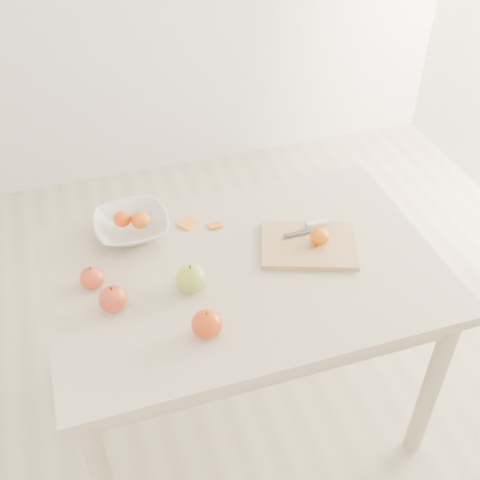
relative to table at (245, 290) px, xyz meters
name	(u,v)px	position (x,y,z in m)	size (l,w,h in m)	color
ground	(244,408)	(0.00, 0.00, -0.65)	(3.50, 3.50, 0.00)	#C6B293
table	(245,290)	(0.00, 0.00, 0.00)	(1.20, 0.80, 0.75)	#C0AD91
cutting_board	(309,245)	(0.22, 0.03, 0.11)	(0.30, 0.22, 0.02)	tan
board_tangerine	(319,237)	(0.25, 0.02, 0.14)	(0.06, 0.06, 0.05)	#C75F07
fruit_bowl	(132,226)	(-0.30, 0.27, 0.13)	(0.24, 0.24, 0.06)	silver
bowl_tangerine_near	(122,219)	(-0.33, 0.28, 0.16)	(0.06, 0.06, 0.05)	#DD4307
bowl_tangerine_far	(141,220)	(-0.27, 0.26, 0.16)	(0.06, 0.06, 0.05)	#C75E07
orange_peel_a	(188,224)	(-0.12, 0.26, 0.10)	(0.06, 0.04, 0.00)	orange
orange_peel_b	(215,226)	(-0.03, 0.22, 0.10)	(0.04, 0.04, 0.00)	orange
paring_knife	(314,225)	(0.27, 0.10, 0.12)	(0.17, 0.05, 0.01)	white
apple_green	(191,278)	(-0.18, -0.04, 0.14)	(0.09, 0.09, 0.08)	olive
apple_red_c	(207,324)	(-0.18, -0.22, 0.14)	(0.09, 0.09, 0.08)	maroon
apple_red_b	(92,278)	(-0.45, 0.06, 0.13)	(0.07, 0.07, 0.07)	#A20E09
apple_red_d	(113,298)	(-0.41, -0.05, 0.14)	(0.08, 0.08, 0.07)	maroon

